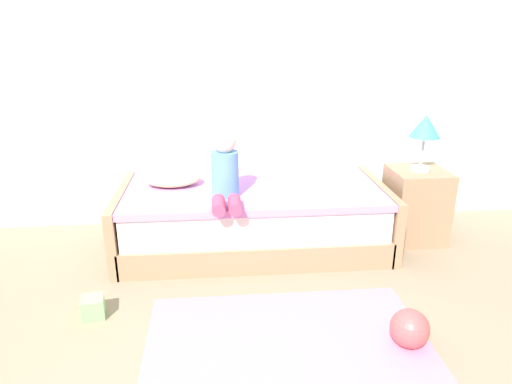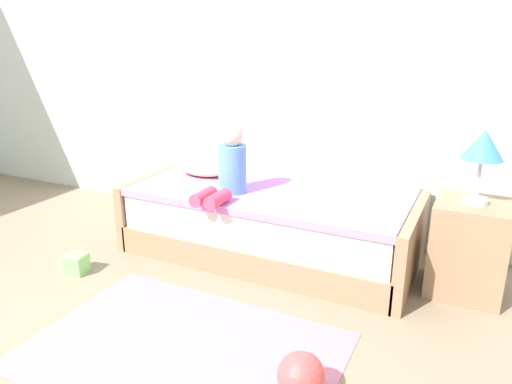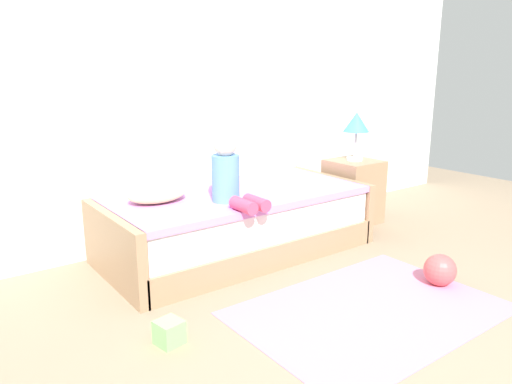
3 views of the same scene
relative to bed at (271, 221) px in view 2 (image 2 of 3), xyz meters
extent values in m
cube|color=silver|center=(-0.25, 0.60, 1.20)|extent=(7.20, 0.10, 2.90)
cube|color=#997556|center=(0.00, 0.00, -0.15)|extent=(2.00, 1.00, 0.20)
cube|color=white|center=(0.00, 0.00, 0.08)|extent=(1.94, 0.94, 0.25)
cube|color=#C67FD1|center=(0.00, 0.00, 0.23)|extent=(1.98, 0.98, 0.05)
cube|color=#997556|center=(-1.02, 0.00, 0.00)|extent=(0.07, 1.00, 0.50)
cube|color=#997556|center=(1.02, 0.00, 0.00)|extent=(0.07, 1.00, 0.50)
cube|color=#997556|center=(1.35, 0.01, 0.05)|extent=(0.44, 0.44, 0.60)
cylinder|color=silver|center=(1.35, 0.01, 0.37)|extent=(0.15, 0.15, 0.03)
cylinder|color=silver|center=(1.35, 0.01, 0.50)|extent=(0.02, 0.02, 0.24)
cone|color=#3F8CD8|center=(1.35, 0.01, 0.71)|extent=(0.24, 0.24, 0.18)
cylinder|color=#598CD1|center=(-0.22, -0.18, 0.42)|extent=(0.20, 0.20, 0.34)
sphere|color=beige|center=(-0.22, -0.18, 0.67)|extent=(0.17, 0.17, 0.17)
cylinder|color=#D83F60|center=(-0.28, -0.48, 0.30)|extent=(0.09, 0.22, 0.09)
cylinder|color=#D83F60|center=(-0.17, -0.48, 0.30)|extent=(0.09, 0.22, 0.09)
ellipsoid|color=#F2E58C|center=(-0.63, 0.10, 0.32)|extent=(0.44, 0.30, 0.13)
sphere|color=#E54C4C|center=(0.76, -1.33, -0.14)|extent=(0.22, 0.22, 0.22)
cube|color=pink|center=(0.09, -1.30, -0.24)|extent=(1.60, 1.10, 0.01)
cube|color=#7FD872|center=(-1.06, -0.90, -0.18)|extent=(0.15, 0.15, 0.13)
camera|label=1|loc=(-0.28, -3.37, 1.43)|focal=32.01mm
camera|label=2|loc=(1.36, -3.01, 1.31)|focal=33.35mm
camera|label=3|loc=(-2.08, -3.06, 1.19)|focal=34.12mm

